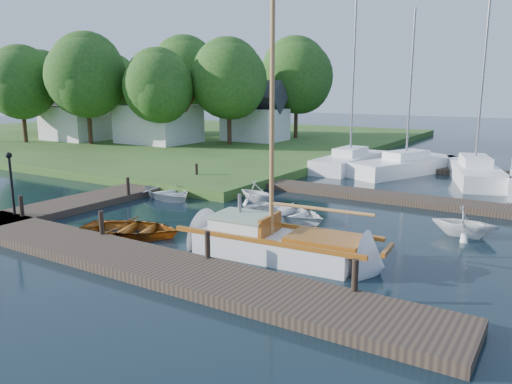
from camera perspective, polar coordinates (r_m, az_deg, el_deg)
The scene contains 32 objects.
ground at distance 19.52m, azimuth 0.00°, elevation -3.45°, with size 160.00×160.00×0.00m, color black.
near_dock at distance 14.98m, azimuth -12.48°, elevation -7.94°, with size 18.00×2.20×0.30m, color #312520.
left_dock at distance 25.92m, azimuth -12.69°, elevation 0.44°, with size 2.20×18.00×0.30m, color #312520.
far_dock at distance 24.34m, azimuth 12.25°, elevation -0.28°, with size 14.00×1.60×0.30m, color #312520.
shore at distance 53.94m, azimuth -12.84°, elevation 6.34°, with size 50.00×40.00×0.50m, color #335320.
mooring_post_0 at distance 21.15m, azimuth -25.23°, elevation -1.45°, with size 0.16×0.16×0.80m, color black.
mooring_post_1 at distance 17.59m, azimuth -17.25°, elevation -3.35°, with size 0.16×0.16×0.80m, color black.
mooring_post_2 at distance 14.56m, azimuth -5.56°, elevation -6.00°, with size 0.16×0.16×0.80m, color black.
mooring_post_3 at distance 12.46m, azimuth 11.25°, elevation -9.31°, with size 0.16×0.16×0.80m, color black.
mooring_post_4 at distance 23.75m, azimuth -14.43°, elevation 0.67°, with size 0.16×0.16×0.80m, color black.
mooring_post_5 at distance 27.35m, azimuth -6.82°, elevation 2.40°, with size 0.16×0.16×0.80m, color black.
lamp_post at distance 21.35m, azimuth -26.23°, elevation 1.79°, with size 0.24×0.24×2.44m.
sailboat at distance 15.49m, azimuth 2.97°, elevation -6.24°, with size 7.27×2.48×9.83m.
dinghy at distance 18.14m, azimuth -14.01°, elevation -3.80°, with size 2.53×3.55×0.73m, color brown.
tender_a at distance 24.04m, azimuth -10.12°, elevation 0.17°, with size 2.49×3.48×0.72m, color white.
tender_b at distance 22.72m, azimuth 0.02°, elevation 0.15°, with size 1.78×2.06×1.09m, color white.
tender_c at distance 19.82m, azimuth 3.44°, elevation -2.12°, with size 2.58×3.61×0.75m, color white.
tender_d at distance 19.04m, azimuth 22.79°, elevation -2.98°, with size 1.91×2.21×1.16m, color white.
marina_boat_0 at distance 32.57m, azimuth 10.70°, elevation 3.56°, with size 2.51×7.40×10.58m.
marina_boat_1 at distance 31.65m, azimuth 16.74°, elevation 3.01°, with size 5.07×8.12×9.63m.
marina_boat_2 at distance 30.67m, azimuth 23.70°, elevation 2.26°, with size 4.55×8.40×11.05m.
house_a at distance 43.89m, azimuth -11.11°, elevation 8.77°, with size 6.30×5.00×6.29m.
house_b at distance 48.47m, azimuth -19.73°, elevation 8.35°, with size 5.77×4.50×5.79m.
house_c at distance 44.98m, azimuth -0.10°, elevation 8.58°, with size 5.25×4.00×5.28m.
tree_0 at distance 47.74m, azimuth -25.27°, elevation 11.20°, with size 6.12×6.07×8.28m.
tree_1 at distance 44.08m, azimuth -18.77°, elevation 12.46°, with size 6.70×6.70×9.20m.
tree_2 at distance 41.05m, azimuth -11.06°, elevation 11.78°, with size 5.83×5.75×7.82m.
tree_3 at distance 41.62m, azimuth -3.09°, elevation 12.74°, with size 6.41×6.38×8.74m.
tree_4 at distance 49.70m, azimuth -8.09°, elevation 13.14°, with size 7.01×7.01×9.66m.
tree_5 at distance 53.83m, azimuth -16.13°, elevation 11.68°, with size 6.00×5.94×8.10m.
tree_6 at distance 56.06m, azimuth -23.43°, elevation 11.40°, with size 6.24×6.20×8.46m.
tree_7 at distance 47.42m, azimuth 4.69°, elevation 13.08°, with size 6.83×6.83×9.38m.
Camera 1 is at (10.06, -15.91, 5.15)m, focal length 35.00 mm.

